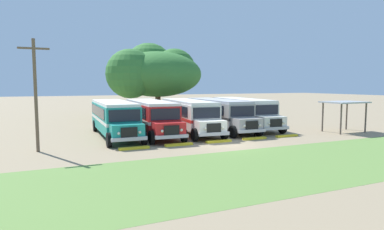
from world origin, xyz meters
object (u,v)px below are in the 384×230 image
parked_bus_slot_1 (151,116)px  utility_pole (36,92)px  broad_shade_tree (154,72)px  parked_bus_slot_3 (218,113)px  parked_bus_slot_0 (114,117)px  waiting_shelter (345,104)px  parked_bus_slot_2 (189,114)px  parked_bus_slot_4 (243,111)px

parked_bus_slot_1 → utility_pole: (-8.67, -4.24, 2.17)m
broad_shade_tree → parked_bus_slot_3: bearing=-83.5°
parked_bus_slot_0 → broad_shade_tree: bearing=152.2°
parked_bus_slot_3 → broad_shade_tree: size_ratio=0.86×
parked_bus_slot_0 → broad_shade_tree: 17.04m
waiting_shelter → parked_bus_slot_0: bearing=162.4°
utility_pole → waiting_shelter: (24.73, -1.62, -1.30)m
broad_shade_tree → waiting_shelter: bearing=-61.5°
waiting_shelter → parked_bus_slot_2: bearing=155.5°
parked_bus_slot_2 → parked_bus_slot_3: same height
parked_bus_slot_2 → broad_shade_tree: bearing=179.1°
parked_bus_slot_3 → utility_pole: 16.02m
parked_bus_slot_4 → waiting_shelter: 9.11m
parked_bus_slot_1 → waiting_shelter: (16.06, -5.86, 0.87)m
parked_bus_slot_4 → parked_bus_slot_1: bearing=-81.8°
broad_shade_tree → waiting_shelter: 23.59m
utility_pole → parked_bus_slot_0: bearing=38.4°
broad_shade_tree → waiting_shelter: size_ratio=3.50×
parked_bus_slot_1 → parked_bus_slot_2: same height
parked_bus_slot_4 → parked_bus_slot_2: bearing=-78.8°
parked_bus_slot_4 → broad_shade_tree: 15.48m
parked_bus_slot_1 → parked_bus_slot_4: size_ratio=0.99×
parked_bus_slot_0 → parked_bus_slot_3: (9.64, -0.12, 0.00)m
parked_bus_slot_0 → parked_bus_slot_4: same height
parked_bus_slot_1 → waiting_shelter: 17.11m
parked_bus_slot_2 → utility_pole: size_ratio=1.56×
broad_shade_tree → parked_bus_slot_2: bearing=-95.6°
parked_bus_slot_0 → waiting_shelter: 20.07m
broad_shade_tree → utility_pole: (-13.59, -18.90, -2.09)m
parked_bus_slot_1 → utility_pole: size_ratio=1.55×
parked_bus_slot_2 → waiting_shelter: bearing=70.2°
parked_bus_slot_1 → parked_bus_slot_0: bearing=-91.5°
parked_bus_slot_0 → parked_bus_slot_1: same height
parked_bus_slot_3 → parked_bus_slot_4: (3.04, 0.45, 0.00)m
parked_bus_slot_0 → waiting_shelter: (19.11, -6.07, 0.87)m
parked_bus_slot_3 → parked_bus_slot_4: same height
parked_bus_slot_0 → waiting_shelter: parked_bus_slot_0 is taller
parked_bus_slot_3 → parked_bus_slot_0: bearing=-89.1°
parked_bus_slot_1 → broad_shade_tree: 16.04m
parked_bus_slot_0 → parked_bus_slot_3: 9.64m
parked_bus_slot_1 → parked_bus_slot_3: same height
parked_bus_slot_0 → parked_bus_slot_4: bearing=92.6°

